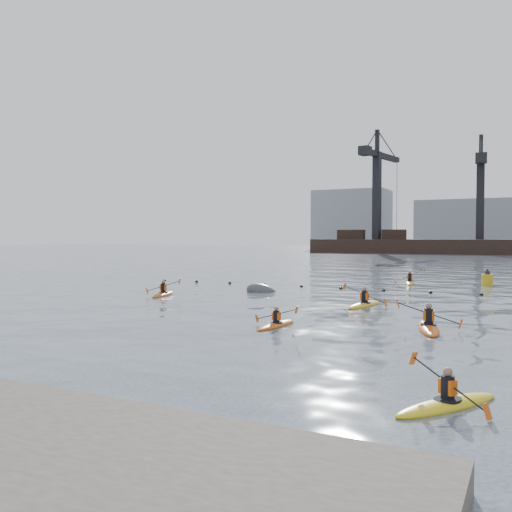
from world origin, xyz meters
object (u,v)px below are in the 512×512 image
Objects in this scene: kayaker_2 at (163,294)px; kayaker_5 at (410,282)px; kayaker_0 at (276,324)px; mooring_buoy at (262,292)px; nav_buoy at (487,280)px; kayaker_1 at (447,403)px; kayaker_3 at (364,304)px; kayaker_4 at (429,327)px.

kayaker_5 reaches higher than kayaker_2.
kayaker_0 reaches higher than mooring_buoy.
kayaker_0 is 2.00× the size of nav_buoy.
kayaker_2 reaches higher than kayaker_1.
kayaker_3 reaches higher than kayaker_0.
kayaker_4 is (5.57, 1.99, 0.02)m from kayaker_0.
kayaker_5 is 5.51m from nav_buoy.
nav_buoy reaches higher than kayaker_1.
kayaker_2 is at bearing -136.69° from nav_buoy.
kayaker_5 reaches higher than nav_buoy.
kayaker_3 is (12.47, 0.47, 0.01)m from kayaker_2.
nav_buoy is (5.44, 0.83, 0.33)m from kayaker_5.
kayaker_4 is 1.04× the size of kayaker_5.
kayaker_1 is 31.32m from kayaker_5.
kayaker_5 is (-4.79, 20.85, -0.00)m from kayaker_4.
kayaker_3 is at bearing -27.45° from mooring_buoy.
nav_buoy is at bearing -0.97° from kayaker_5.
kayaker_0 is 5.91m from kayaker_4.
kayaker_2 is 12.48m from kayaker_3.
kayaker_3 is (-6.13, 15.59, 0.02)m from kayaker_1.
mooring_buoy is at bearing 158.17° from kayaker_1.
kayaker_0 is at bearing 5.77° from kayaker_4.
kayaker_4 is at bearing -34.40° from kayaker_2.
kayaker_1 is at bearing -41.89° from kayaker_0.
kayaker_1 is at bearing -87.18° from kayaker_5.
kayaker_1 is 31.44m from nav_buoy.
nav_buoy is (-1.32, 31.41, 0.34)m from kayaker_1.
kayaker_1 is at bearing -87.59° from nav_buoy.
kayaker_5 is at bearing 55.65° from mooring_buoy.
nav_buoy reaches higher than kayaker_2.
kayaker_0 is at bearing -104.73° from nav_buoy.
kayaker_3 reaches higher than mooring_buoy.
kayaker_4 reaches higher than kayaker_0.
mooring_buoy is (-7.40, -10.82, -0.11)m from kayaker_5.
kayaker_5 is at bearing 91.93° from kayaker_0.
kayaker_1 is at bearing -59.63° from kayaker_3.
kayaker_0 is 0.80× the size of kayaker_5.
kayaker_1 is at bearing -55.57° from kayaker_2.
kayaker_2 is at bearing -133.78° from mooring_buoy.
kayaker_0 is 13.72m from mooring_buoy.
mooring_buoy is (4.45, 4.64, -0.10)m from kayaker_2.
kayaker_5 is 2.49× the size of nav_buoy.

